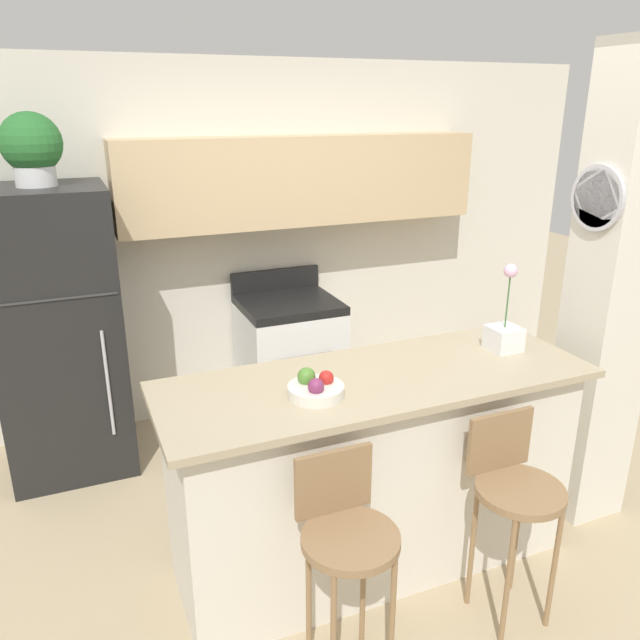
% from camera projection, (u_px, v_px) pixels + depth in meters
% --- Properties ---
extents(ground_plane, '(14.00, 14.00, 0.00)m').
position_uv_depth(ground_plane, '(372.00, 558.00, 3.26)').
color(ground_plane, tan).
extents(wall_back, '(5.60, 0.38, 2.55)m').
position_uv_depth(wall_back, '(270.00, 220.00, 4.53)').
color(wall_back, silver).
rests_on(wall_back, ground_plane).
extents(pillar_right, '(0.38, 0.32, 2.55)m').
position_uv_depth(pillar_right, '(610.00, 298.00, 3.28)').
color(pillar_right, silver).
rests_on(pillar_right, ground_plane).
extents(counter_bar, '(2.07, 0.73, 1.05)m').
position_uv_depth(counter_bar, '(375.00, 472.00, 3.09)').
color(counter_bar, silver).
rests_on(counter_bar, ground_plane).
extents(refrigerator, '(0.73, 0.74, 1.80)m').
position_uv_depth(refrigerator, '(59.00, 333.00, 3.86)').
color(refrigerator, black).
rests_on(refrigerator, ground_plane).
extents(stove_range, '(0.68, 0.63, 1.07)m').
position_uv_depth(stove_range, '(290.00, 358.00, 4.62)').
color(stove_range, white).
rests_on(stove_range, ground_plane).
extents(bar_stool_left, '(0.39, 0.39, 0.97)m').
position_uv_depth(bar_stool_left, '(346.00, 537.00, 2.44)').
color(bar_stool_left, olive).
rests_on(bar_stool_left, ground_plane).
extents(bar_stool_right, '(0.39, 0.39, 0.97)m').
position_uv_depth(bar_stool_right, '(514.00, 490.00, 2.73)').
color(bar_stool_right, olive).
rests_on(bar_stool_right, ground_plane).
extents(potted_plant_on_fridge, '(0.34, 0.34, 0.41)m').
position_uv_depth(potted_plant_on_fridge, '(31.00, 147.00, 3.49)').
color(potted_plant_on_fridge, silver).
rests_on(potted_plant_on_fridge, refrigerator).
extents(orchid_vase, '(0.15, 0.15, 0.46)m').
position_uv_depth(orchid_vase, '(504.00, 331.00, 3.20)').
color(orchid_vase, white).
rests_on(orchid_vase, counter_bar).
extents(fruit_bowl, '(0.25, 0.25, 0.12)m').
position_uv_depth(fruit_bowl, '(315.00, 388.00, 2.71)').
color(fruit_bowl, silver).
rests_on(fruit_bowl, counter_bar).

